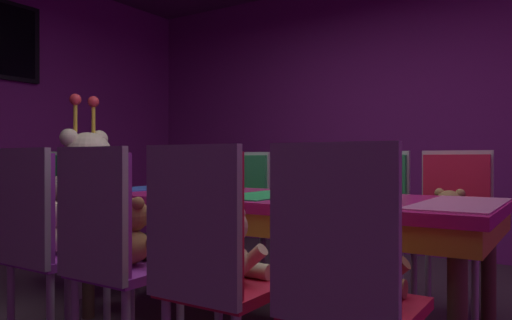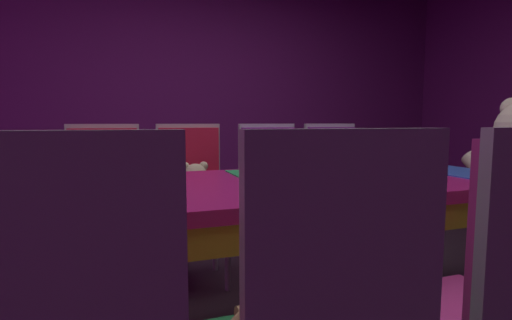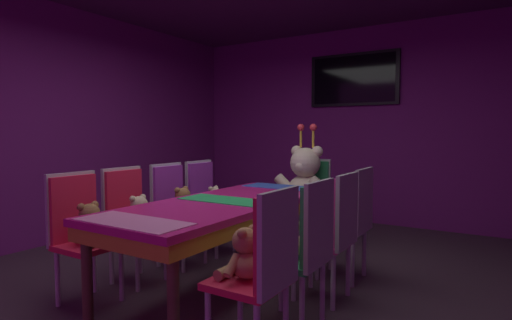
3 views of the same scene
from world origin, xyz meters
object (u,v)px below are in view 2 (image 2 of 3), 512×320
Objects in this scene: chair_left_0 at (105,191)px; teddy_left_1 at (195,191)px; teddy_left_0 at (104,196)px; teddy_right_1 at (296,293)px; chair_right_1 at (326,318)px; chair_left_1 at (191,185)px; teddy_left_2 at (279,185)px; chair_right_2 at (509,281)px; banquet_table at (282,200)px; chair_left_2 at (271,181)px; chair_left_3 at (334,177)px; teddy_left_3 at (345,184)px.

chair_left_0 is 0.52m from teddy_left_1.
chair_left_0 is 0.15m from teddy_left_0.
teddy_right_1 is (1.44, -0.02, -0.00)m from teddy_left_1.
chair_left_0 and chair_right_1 have the same top height.
chair_left_0 is 1.00× the size of chair_left_1.
teddy_left_2 is 0.33× the size of chair_right_2.
chair_left_0 is (-0.83, -0.77, -0.06)m from banquet_table.
teddy_left_0 is 1.07m from chair_left_2.
teddy_right_1 is (1.58, -1.06, -0.01)m from chair_left_3.
chair_right_1 is 3.14× the size of teddy_right_1.
chair_left_1 is at bearing -90.46° from chair_left_2.
chair_left_1 is at bearing 180.00° from teddy_left_1.
chair_left_1 is (-0.86, -0.26, -0.06)m from banquet_table.
banquet_table is at bearing -17.73° from chair_right_1.
teddy_left_2 reaches higher than banquet_table.
chair_left_2 is 0.15m from teddy_left_2.
chair_right_1 reaches higher than banquet_table.
teddy_left_2 reaches higher than teddy_left_1.
teddy_right_1 is (1.58, -0.56, -0.01)m from chair_left_2.
teddy_right_1 is at bearing -0.81° from teddy_left_1.
chair_left_1 reaches higher than teddy_left_0.
chair_left_2 is (-0.14, 0.54, 0.01)m from teddy_left_1.
chair_left_3 is at bearing -33.92° from teddy_right_1.
chair_left_2 is at bearing 161.52° from banquet_table.
teddy_left_3 is at bearing 89.88° from teddy_left_1.
teddy_left_0 is 1.56m from chair_left_3.
teddy_left_1 is 1.04m from teddy_left_3.
banquet_table reaches higher than teddy_left_3.
teddy_left_1 is 1.05m from chair_left_3.
chair_left_2 reaches higher than teddy_right_1.
chair_left_0 is at bearing 16.18° from chair_right_1.
teddy_left_1 is at bearing -82.34° from chair_left_3.
chair_right_1 is at bearing -0.68° from chair_left_1.
teddy_right_1 is at bearing -21.46° from teddy_left_2.
chair_left_1 is (-0.03, 0.51, 0.00)m from chair_left_0.
chair_left_2 is 3.14× the size of teddy_right_1.
teddy_left_1 is at bearing 0.00° from chair_left_1.
chair_left_1 reaches higher than teddy_left_1.
chair_left_2 is (0.00, 0.54, 0.00)m from chair_left_1.
teddy_left_3 is at bearing -18.72° from chair_right_2.
banquet_table is at bearing -18.48° from chair_left_2.
chair_left_3 is at bearing 137.58° from banquet_table.
banquet_table is at bearing 16.48° from chair_left_1.
chair_left_0 is 3.12× the size of teddy_left_1.
teddy_left_2 is 1.57m from chair_right_2.
banquet_table is at bearing -42.42° from chair_left_3.
chair_right_1 is (1.72, -0.56, 0.00)m from chair_left_2.
teddy_left_0 is 0.34× the size of chair_left_1.
chair_left_3 is at bearing -17.27° from chair_right_2.
chair_left_0 reaches higher than banquet_table.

